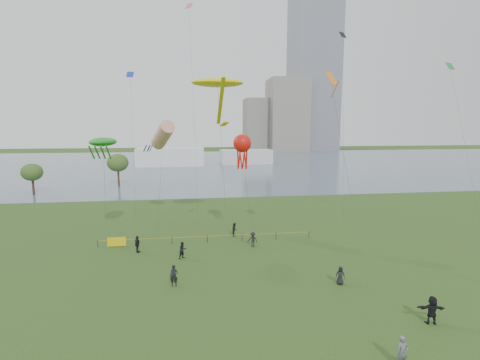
{
  "coord_description": "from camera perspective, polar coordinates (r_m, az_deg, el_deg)",
  "views": [
    {
      "loc": [
        -4.44,
        -22.9,
        13.14
      ],
      "look_at": [
        0.0,
        10.0,
        8.0
      ],
      "focal_mm": 26.0,
      "sensor_mm": 36.0,
      "label": 1
    }
  ],
  "objects": [
    {
      "name": "trees",
      "position": [
        79.05,
        -29.39,
        1.72
      ],
      "size": [
        30.59,
        15.01,
        7.18
      ],
      "color": "#362318",
      "rests_on": "ground_plane"
    },
    {
      "name": "building_mid",
      "position": [
        191.74,
        7.7,
        10.47
      ],
      "size": [
        20.0,
        20.0,
        38.0
      ],
      "primitive_type": "cube",
      "color": "gray",
      "rests_on": "ground_plane"
    },
    {
      "name": "kite_windsock",
      "position": [
        46.19,
        -12.58,
        7.19
      ],
      "size": [
        4.29,
        8.35,
        13.96
      ],
      "rotation": [
        0.0,
        0.0,
        0.32
      ],
      "color": "#3F3F42"
    },
    {
      "name": "tower",
      "position": [
        207.49,
        12.07,
        21.66
      ],
      "size": [
        24.0,
        24.0,
        120.0
      ],
      "primitive_type": "cube",
      "color": "slate",
      "rests_on": "ground_plane"
    },
    {
      "name": "spectator_f",
      "position": [
        30.3,
        -10.79,
        -15.17
      ],
      "size": [
        0.69,
        0.47,
        1.81
      ],
      "primitive_type": "imported",
      "rotation": [
        0.0,
        0.0,
        -0.06
      ],
      "color": "black",
      "rests_on": "ground_plane"
    },
    {
      "name": "spectator_c",
      "position": [
        38.61,
        -16.49,
        -10.07
      ],
      "size": [
        0.69,
        1.13,
        1.79
      ],
      "primitive_type": "imported",
      "rotation": [
        0.0,
        0.0,
        1.31
      ],
      "color": "black",
      "rests_on": "ground_plane"
    },
    {
      "name": "small_kites",
      "position": [
        45.9,
        4.76,
        21.35
      ],
      "size": [
        35.93,
        15.19,
        10.17
      ],
      "color": "#1933B2"
    },
    {
      "name": "ground_plane",
      "position": [
        26.77,
        3.06,
        -20.61
      ],
      "size": [
        400.0,
        400.0,
        0.0
      ],
      "primitive_type": "plane",
      "color": "#1F3B12"
    },
    {
      "name": "pavilion_left",
      "position": [
        118.58,
        -11.34,
        3.72
      ],
      "size": [
        22.0,
        8.0,
        6.0
      ],
      "primitive_type": "cube",
      "color": "white",
      "rests_on": "ground_plane"
    },
    {
      "name": "kite_flyer",
      "position": [
        23.04,
        25.11,
        -24.18
      ],
      "size": [
        0.67,
        0.45,
        1.8
      ],
      "primitive_type": "imported",
      "rotation": [
        0.0,
        0.0,
        0.03
      ],
      "color": "#5C5E64",
      "rests_on": "ground_plane"
    },
    {
      "name": "spectator_d",
      "position": [
        31.31,
        16.13,
        -14.8
      ],
      "size": [
        0.9,
        0.76,
        1.57
      ],
      "primitive_type": "imported",
      "rotation": [
        0.0,
        0.0,
        -0.41
      ],
      "color": "black",
      "rests_on": "ground_plane"
    },
    {
      "name": "kite_octopus",
      "position": [
        39.14,
        0.37,
        5.91
      ],
      "size": [
        2.04,
        6.64,
        12.29
      ],
      "rotation": [
        0.0,
        0.0,
        0.19
      ],
      "color": "#3F3F42"
    },
    {
      "name": "kite_stingray",
      "position": [
        39.45,
        -3.71,
        15.56
      ],
      "size": [
        5.72,
        10.26,
        18.3
      ],
      "rotation": [
        0.0,
        0.0,
        0.1
      ],
      "color": "#3F3F42"
    },
    {
      "name": "spectator_e",
      "position": [
        27.96,
        28.97,
        -18.17
      ],
      "size": [
        1.88,
        0.94,
        1.94
      ],
      "primitive_type": "imported",
      "rotation": [
        0.0,
        0.0,
        2.93
      ],
      "color": "black",
      "rests_on": "ground_plane"
    },
    {
      "name": "kite_creature",
      "position": [
        40.05,
        -21.55,
        5.81
      ],
      "size": [
        2.68,
        4.9,
        11.97
      ],
      "rotation": [
        0.0,
        0.0,
        0.2
      ],
      "color": "#3F3F42"
    },
    {
      "name": "lake",
      "position": [
        123.68,
        -5.59,
        2.66
      ],
      "size": [
        400.0,
        120.0,
        0.08
      ],
      "primitive_type": "cube",
      "color": "slate",
      "rests_on": "ground_plane"
    },
    {
      "name": "spectator_a",
      "position": [
        35.93,
        -9.37,
        -11.3
      ],
      "size": [
        1.06,
        1.02,
        1.72
      ],
      "primitive_type": "imported",
      "rotation": [
        0.0,
        0.0,
        0.61
      ],
      "color": "black",
      "rests_on": "ground_plane"
    },
    {
      "name": "spectator_g",
      "position": [
        42.44,
        -0.88,
        -8.1
      ],
      "size": [
        0.81,
        0.93,
        1.61
      ],
      "primitive_type": "imported",
      "rotation": [
        0.0,
        0.0,
        1.27
      ],
      "color": "black",
      "rests_on": "ground_plane"
    },
    {
      "name": "building_low",
      "position": [
        194.35,
        3.16,
        9.04
      ],
      "size": [
        16.0,
        18.0,
        28.0
      ],
      "primitive_type": "cube",
      "color": "slate",
      "rests_on": "ground_plane"
    },
    {
      "name": "kite_delta",
      "position": [
        32.75,
        15.05,
        14.37
      ],
      "size": [
        1.56,
        11.36,
        18.02
      ],
      "rotation": [
        0.0,
        0.0,
        0.39
      ],
      "color": "#3F3F42"
    },
    {
      "name": "pavilion_right",
      "position": [
        122.76,
        0.99,
        3.82
      ],
      "size": [
        18.0,
        7.0,
        5.0
      ],
      "primitive_type": "cube",
      "color": "silver",
      "rests_on": "ground_plane"
    },
    {
      "name": "spectator_b",
      "position": [
        38.7,
        2.11,
        -9.73
      ],
      "size": [
        1.25,
        1.13,
        1.69
      ],
      "primitive_type": "imported",
      "rotation": [
        0.0,
        0.0,
        -0.6
      ],
      "color": "black",
      "rests_on": "ground_plane"
    },
    {
      "name": "fence",
      "position": [
        40.56,
        -14.14,
        -9.55
      ],
      "size": [
        24.07,
        0.07,
        1.05
      ],
      "color": "black",
      "rests_on": "ground_plane"
    }
  ]
}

